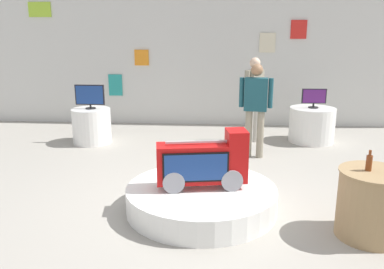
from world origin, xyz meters
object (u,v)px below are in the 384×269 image
display_pedestal_center_rear (312,125)px  shopper_browsing_rear (254,94)px  bottle_on_side_table (369,162)px  main_display_pedestal (201,198)px  novelty_firetruck_tv (203,165)px  display_pedestal_left_rear (92,126)px  tv_on_left_rear (90,96)px  shopper_browsing_near_truck (256,104)px  tv_on_center_rear (314,97)px  side_table_round (372,204)px

display_pedestal_center_rear → shopper_browsing_rear: 1.34m
display_pedestal_center_rear → bottle_on_side_table: size_ratio=4.00×
main_display_pedestal → shopper_browsing_rear: (0.85, 3.09, 0.81)m
novelty_firetruck_tv → display_pedestal_left_rear: 3.68m
tv_on_left_rear → novelty_firetruck_tv: bearing=-51.2°
tv_on_left_rear → bottle_on_side_table: (4.01, -3.36, -0.11)m
shopper_browsing_near_truck → shopper_browsing_rear: size_ratio=0.97×
tv_on_center_rear → main_display_pedestal: bearing=-121.7°
bottle_on_side_table → shopper_browsing_near_truck: (-0.93, 2.66, 0.12)m
side_table_round → shopper_browsing_near_truck: shopper_browsing_near_truck is taller
tv_on_center_rear → side_table_round: (-0.21, -3.78, -0.51)m
main_display_pedestal → shopper_browsing_near_truck: size_ratio=1.13×
main_display_pedestal → shopper_browsing_near_truck: shopper_browsing_near_truck is taller
main_display_pedestal → display_pedestal_left_rear: bearing=128.5°
main_display_pedestal → display_pedestal_center_rear: 3.84m
shopper_browsing_rear → display_pedestal_center_rear: bearing=8.2°
tv_on_left_rear → display_pedestal_center_rear: 4.35m
display_pedestal_center_rear → side_table_round: side_table_round is taller
main_display_pedestal → shopper_browsing_near_truck: 2.44m
main_display_pedestal → display_pedestal_center_rear: bearing=58.3°
display_pedestal_center_rear → tv_on_center_rear: (-0.00, -0.00, 0.54)m
novelty_firetruck_tv → side_table_round: novelty_firetruck_tv is taller
display_pedestal_left_rear → tv_on_left_rear: (0.00, -0.00, 0.59)m
display_pedestal_left_rear → side_table_round: size_ratio=1.02×
novelty_firetruck_tv → side_table_round: size_ratio=1.51×
bottle_on_side_table → shopper_browsing_rear: shopper_browsing_rear is taller
tv_on_left_rear → bottle_on_side_table: 5.23m
main_display_pedestal → tv_on_center_rear: bearing=58.3°
display_pedestal_center_rear → display_pedestal_left_rear: bearing=-174.7°
tv_on_center_rear → tv_on_left_rear: bearing=-174.7°
shopper_browsing_near_truck → novelty_firetruck_tv: bearing=-109.8°
side_table_round → novelty_firetruck_tv: bearing=163.9°
novelty_firetruck_tv → display_pedestal_left_rear: (-2.30, 2.87, -0.24)m
tv_on_center_rear → shopper_browsing_rear: size_ratio=0.29×
shopper_browsing_near_truck → main_display_pedestal: bearing=-110.3°
side_table_round → tv_on_center_rear: bearing=86.8°
main_display_pedestal → bottle_on_side_table: bearing=-16.0°
bottle_on_side_table → display_pedestal_center_rear: bearing=85.7°
tv_on_center_rear → shopper_browsing_near_truck: (-1.21, -1.09, 0.05)m
tv_on_center_rear → side_table_round: tv_on_center_rear is taller
novelty_firetruck_tv → bottle_on_side_table: novelty_firetruck_tv is taller
display_pedestal_left_rear → shopper_browsing_near_truck: size_ratio=0.46×
novelty_firetruck_tv → display_pedestal_center_rear: novelty_firetruck_tv is taller
side_table_round → tv_on_left_rear: bearing=140.4°
tv_on_left_rear → shopper_browsing_rear: (3.12, 0.24, 0.03)m
display_pedestal_left_rear → side_table_round: side_table_round is taller
tv_on_left_rear → shopper_browsing_rear: bearing=4.3°
display_pedestal_left_rear → display_pedestal_center_rear: same height
main_display_pedestal → side_table_round: size_ratio=2.50×
main_display_pedestal → display_pedestal_left_rear: size_ratio=2.46×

